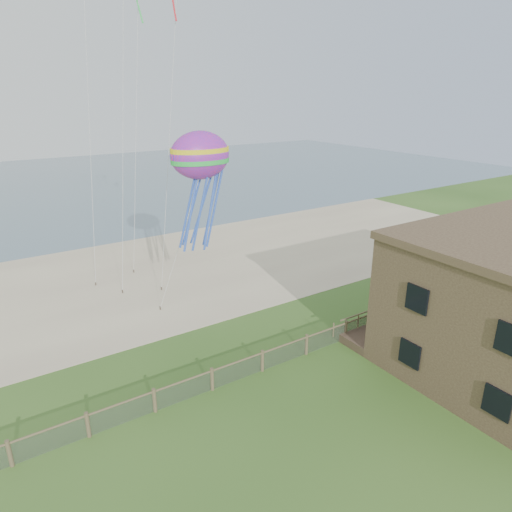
{
  "coord_description": "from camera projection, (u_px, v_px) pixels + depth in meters",
  "views": [
    {
      "loc": [
        -11.64,
        -11.22,
        14.06
      ],
      "look_at": [
        0.91,
        8.0,
        5.74
      ],
      "focal_mm": 32.0,
      "sensor_mm": 36.0,
      "label": 1
    }
  ],
  "objects": [
    {
      "name": "sand_beach",
      "position": [
        152.0,
        275.0,
        36.92
      ],
      "size": [
        72.0,
        20.0,
        0.02
      ],
      "primitive_type": "cube",
      "color": "tan",
      "rests_on": "ground"
    },
    {
      "name": "ocean",
      "position": [
        49.0,
        186.0,
        71.56
      ],
      "size": [
        160.0,
        68.0,
        0.02
      ],
      "primitive_type": "cube",
      "color": "slate",
      "rests_on": "ground"
    },
    {
      "name": "picnic_table",
      "position": [
        378.0,
        333.0,
        27.37
      ],
      "size": [
        2.21,
        1.96,
        0.77
      ],
      "primitive_type": null,
      "rotation": [
        0.0,
        0.0,
        0.37
      ],
      "color": "#4F3D2D",
      "rests_on": "ground"
    },
    {
      "name": "ground",
      "position": [
        340.0,
        438.0,
        19.6
      ],
      "size": [
        160.0,
        160.0,
        0.0
      ],
      "primitive_type": "plane",
      "color": "#31551D",
      "rests_on": "ground"
    },
    {
      "name": "octopus_kite",
      "position": [
        201.0,
        188.0,
        26.83
      ],
      "size": [
        4.28,
        3.73,
        7.35
      ],
      "primitive_type": null,
      "rotation": [
        0.0,
        0.0,
        -0.41
      ],
      "color": "#FF2865"
    },
    {
      "name": "chainlink_fence",
      "position": [
        262.0,
        362.0,
        24.14
      ],
      "size": [
        36.2,
        0.2,
        1.25
      ],
      "primitive_type": null,
      "color": "#4B3F2A",
      "rests_on": "ground"
    },
    {
      "name": "motel_deck",
      "position": [
        434.0,
        313.0,
        30.14
      ],
      "size": [
        15.0,
        2.0,
        0.5
      ],
      "primitive_type": "cube",
      "color": "#4F3D2D",
      "rests_on": "ground"
    }
  ]
}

